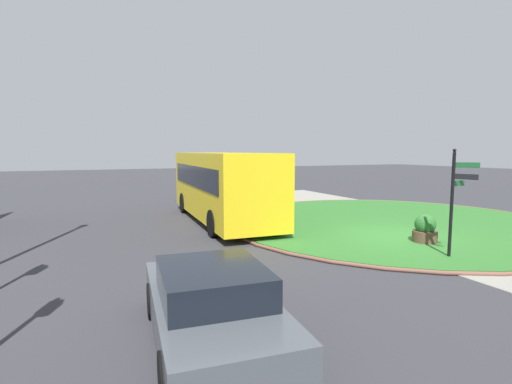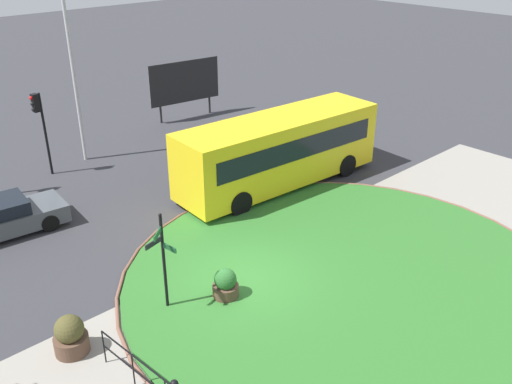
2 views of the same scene
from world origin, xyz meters
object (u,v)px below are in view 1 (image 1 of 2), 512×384
car_far_lane (211,306)px  planter_near_signpost (425,231)px  signpost_directional (455,197)px  bus_yellow (222,185)px

car_far_lane → planter_near_signpost: 9.09m
signpost_directional → car_far_lane: signpost_directional is taller
signpost_directional → planter_near_signpost: (1.62, -0.74, -1.35)m
signpost_directional → car_far_lane: 7.99m
car_far_lane → bus_yellow: bearing=-14.6°
signpost_directional → car_far_lane: (-1.73, 7.71, -1.20)m
bus_yellow → car_far_lane: bearing=163.4°
bus_yellow → car_far_lane: size_ratio=2.18×
car_far_lane → planter_near_signpost: size_ratio=4.23×
bus_yellow → planter_near_signpost: size_ratio=9.24×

